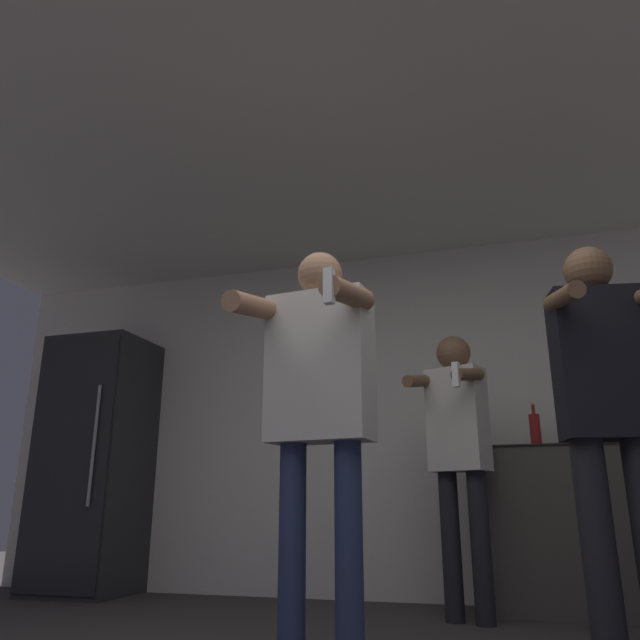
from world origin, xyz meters
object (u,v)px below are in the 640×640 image
at_px(refrigerator, 94,462).
at_px(person_spectator_back, 458,441).
at_px(person_man_side, 608,410).
at_px(person_woman_foreground, 319,393).
at_px(bottle_amber_bourbon, 572,429).
at_px(bottle_clear_vodka, 535,430).

distance_m(refrigerator, person_spectator_back, 2.86).
bearing_deg(person_man_side, person_woman_foreground, -163.33).
distance_m(bottle_amber_bourbon, person_spectator_back, 0.82).
xyz_separation_m(refrigerator, person_woman_foreground, (2.35, -1.72, 0.12)).
bearing_deg(bottle_clear_vodka, person_man_side, -79.91).
xyz_separation_m(refrigerator, bottle_clear_vodka, (3.29, 0.01, 0.13)).
bearing_deg(bottle_clear_vodka, bottle_amber_bourbon, -0.00).
bearing_deg(bottle_clear_vodka, person_spectator_back, -136.37).
bearing_deg(bottle_amber_bourbon, refrigerator, -179.76).
height_order(person_woman_foreground, person_spectator_back, person_woman_foreground).
distance_m(bottle_clear_vodka, person_man_side, 1.41).
xyz_separation_m(person_man_side, person_spectator_back, (-0.70, 0.95, -0.02)).
height_order(bottle_amber_bourbon, bottle_clear_vodka, bottle_clear_vodka).
bearing_deg(refrigerator, person_man_side, -21.13).
bearing_deg(refrigerator, person_woman_foreground, -36.18).
height_order(bottle_clear_vodka, person_woman_foreground, person_woman_foreground).
bearing_deg(person_woman_foreground, refrigerator, 143.82).
height_order(refrigerator, person_spectator_back, refrigerator).
xyz_separation_m(bottle_clear_vodka, person_woman_foreground, (-0.94, -1.74, -0.02)).
bearing_deg(bottle_amber_bourbon, person_man_side, -89.06).
relative_size(person_man_side, person_spectator_back, 1.07).
xyz_separation_m(person_woman_foreground, person_man_side, (1.18, 0.35, -0.07)).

